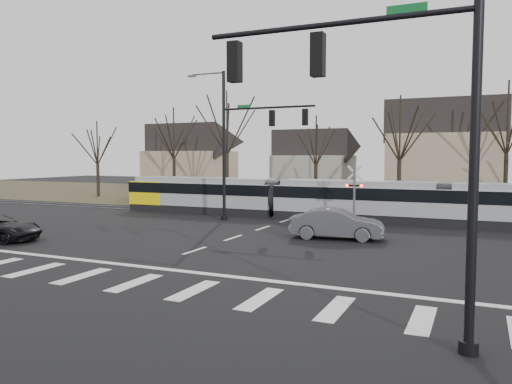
% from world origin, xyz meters
% --- Properties ---
extents(ground, '(140.00, 140.00, 0.00)m').
position_xyz_m(ground, '(0.00, 0.00, 0.00)').
color(ground, black).
extents(grass_verge, '(140.00, 28.00, 0.01)m').
position_xyz_m(grass_verge, '(0.00, 32.00, 0.01)').
color(grass_verge, '#38331E').
rests_on(grass_verge, ground).
extents(crosswalk, '(27.00, 2.60, 0.01)m').
position_xyz_m(crosswalk, '(0.00, -4.00, 0.01)').
color(crosswalk, silver).
rests_on(crosswalk, ground).
extents(stop_line, '(28.00, 0.35, 0.01)m').
position_xyz_m(stop_line, '(0.00, -1.80, 0.01)').
color(stop_line, silver).
rests_on(stop_line, ground).
extents(lane_dashes, '(0.18, 30.00, 0.01)m').
position_xyz_m(lane_dashes, '(0.00, 16.00, 0.01)').
color(lane_dashes, silver).
rests_on(lane_dashes, ground).
extents(rail_pair, '(90.00, 1.52, 0.06)m').
position_xyz_m(rail_pair, '(0.00, 15.80, 0.03)').
color(rail_pair, '#59595E').
rests_on(rail_pair, ground).
extents(tram, '(36.18, 2.69, 2.74)m').
position_xyz_m(tram, '(4.26, 16.00, 1.49)').
color(tram, gray).
rests_on(tram, ground).
extents(sedan, '(3.07, 5.42, 1.63)m').
position_xyz_m(sedan, '(5.20, 7.98, 0.81)').
color(sedan, '#48494F').
rests_on(sedan, ground).
extents(signal_pole_near_right, '(6.72, 0.44, 8.00)m').
position_xyz_m(signal_pole_near_right, '(10.11, -6.00, 5.17)').
color(signal_pole_near_right, black).
rests_on(signal_pole_near_right, ground).
extents(signal_pole_far, '(9.28, 0.44, 10.20)m').
position_xyz_m(signal_pole_far, '(-2.41, 12.50, 5.70)').
color(signal_pole_far, black).
rests_on(signal_pole_far, ground).
extents(rail_crossing_signal, '(1.08, 0.36, 4.00)m').
position_xyz_m(rail_crossing_signal, '(5.00, 12.79, 1.89)').
color(rail_crossing_signal, '#59595B').
rests_on(rail_crossing_signal, ground).
extents(tree_row, '(59.20, 7.20, 10.00)m').
position_xyz_m(tree_row, '(2.00, 26.00, 5.00)').
color(tree_row, black).
rests_on(tree_row, ground).
extents(house_a, '(9.72, 8.64, 8.60)m').
position_xyz_m(house_a, '(-20.00, 34.00, 4.46)').
color(house_a, gray).
rests_on(house_a, ground).
extents(house_b, '(8.64, 7.56, 7.65)m').
position_xyz_m(house_b, '(-5.00, 36.00, 3.97)').
color(house_b, gray).
rests_on(house_b, ground).
extents(house_c, '(10.80, 8.64, 10.10)m').
position_xyz_m(house_c, '(9.00, 33.00, 5.23)').
color(house_c, gray).
rests_on(house_c, ground).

